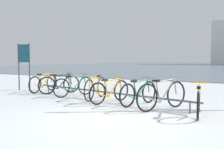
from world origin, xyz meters
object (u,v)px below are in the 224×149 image
Objects in this scene: bicycle_1 at (59,84)px; bicycle_4 at (110,91)px; bicycle_3 at (96,88)px; bicycle_7 at (199,101)px; bicycle_5 at (139,93)px; bicycle_6 at (162,95)px; bicycle_2 at (74,86)px; bicycle_0 at (44,83)px; info_sign at (24,58)px.

bicycle_1 is 2.76m from bicycle_4.
bicycle_3 reaches higher than bicycle_7.
bicycle_5 is at bearing -10.23° from bicycle_3.
bicycle_2 is at bearing 167.50° from bicycle_6.
info_sign is (-1.10, 0.00, 0.99)m from bicycle_0.
bicycle_1 is at bearing 168.20° from bicycle_5.
bicycle_0 is 1.05× the size of bicycle_2.
info_sign is (-4.62, 0.90, 1.00)m from bicycle_4.
bicycle_0 is 1.20× the size of bicycle_1.
bicycle_5 is (2.63, -0.46, -0.01)m from bicycle_2.
bicycle_5 is 1.01× the size of bicycle_7.
bicycle_7 is (5.24, -1.29, -0.01)m from bicycle_1.
bicycle_6 is (1.67, -0.23, 0.03)m from bicycle_4.
bicycle_3 is (2.80, -0.53, 0.02)m from bicycle_0.
bicycle_2 is 0.82× the size of info_sign.
info_sign is (-6.30, 1.12, 0.97)m from bicycle_6.
bicycle_1 reaches higher than bicycle_4.
bicycle_3 is 3.44m from bicycle_7.
bicycle_0 reaches higher than bicycle_2.
info_sign reaches higher than bicycle_3.
bicycle_7 is (4.33, -1.01, -0.02)m from bicycle_2.
bicycle_3 is at bearing -9.36° from bicycle_2.
bicycle_5 is at bearing -10.59° from bicycle_0.
bicycle_1 and bicycle_2 have the same top height.
bicycle_7 is at bearing -15.19° from bicycle_6.
bicycle_4 is 1.01× the size of bicycle_7.
info_sign is at bearing 172.71° from bicycle_2.
bicycle_2 is 3.49m from bicycle_6.
bicycle_2 is 1.02m from bicycle_3.
bicycle_0 is 1.08× the size of bicycle_7.
bicycle_3 is 0.82m from bicycle_4.
info_sign is at bearing 169.21° from bicycle_7.
bicycle_4 is at bearing -26.26° from bicycle_3.
bicycle_5 is (0.90, 0.07, 0.00)m from bicycle_4.
bicycle_0 is at bearing 168.40° from bicycle_2.
bicycle_4 is at bearing -10.96° from info_sign.
bicycle_1 is 0.87× the size of bicycle_2.
bicycle_5 is at bearing 162.16° from bicycle_7.
bicycle_0 is at bearing 167.35° from bicycle_7.
info_sign is at bearing 171.46° from bicycle_5.
bicycle_6 is 0.96m from bicycle_7.
bicycle_7 is at bearing -14.18° from bicycle_3.
bicycle_3 is at bearing -13.12° from bicycle_1.
bicycle_2 is at bearing 170.64° from bicycle_3.
bicycle_1 is at bearing 166.50° from bicycle_6.
bicycle_1 is (0.89, -0.09, -0.00)m from bicycle_0.
bicycle_3 reaches higher than bicycle_4.
info_sign is (-5.52, 0.83, 1.00)m from bicycle_5.
bicycle_2 is 4.45m from bicycle_7.
bicycle_0 is at bearing -0.06° from info_sign.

